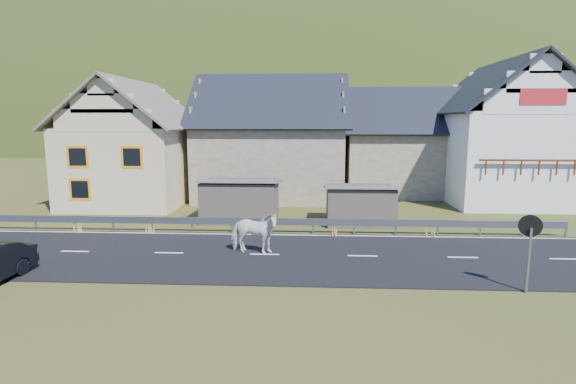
{
  "coord_description": "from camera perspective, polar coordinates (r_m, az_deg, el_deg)",
  "views": [
    {
      "loc": [
        1.89,
        -17.71,
        5.49
      ],
      "look_at": [
        0.86,
        1.96,
        2.33
      ],
      "focal_mm": 28.0,
      "sensor_mm": 36.0,
      "label": 1
    }
  ],
  "objects": [
    {
      "name": "ground",
      "position": [
        18.64,
        -2.98,
        -8.03
      ],
      "size": [
        160.0,
        160.0,
        0.0
      ],
      "primitive_type": "plane",
      "color": "#344015",
      "rests_on": "ground"
    },
    {
      "name": "house_cream",
      "position": [
        32.02,
        -18.95,
        6.6
      ],
      "size": [
        7.8,
        9.8,
        8.3
      ],
      "color": "beige",
      "rests_on": "ground"
    },
    {
      "name": "house_white",
      "position": [
        34.31,
        25.69,
        7.51
      ],
      "size": [
        8.8,
        10.8,
        9.7
      ],
      "color": "white",
      "rests_on": "ground"
    },
    {
      "name": "road",
      "position": [
        18.63,
        -2.99,
        -7.97
      ],
      "size": [
        60.0,
        7.0,
        0.04
      ],
      "primitive_type": "cube",
      "color": "black",
      "rests_on": "ground"
    },
    {
      "name": "mountain",
      "position": [
        199.37,
        3.86,
        1.75
      ],
      "size": [
        440.0,
        280.0,
        260.0
      ],
      "primitive_type": "ellipsoid",
      "color": "black",
      "rests_on": "ground"
    },
    {
      "name": "conifer_patch",
      "position": [
        139.81,
        -21.28,
        8.72
      ],
      "size": [
        76.0,
        50.0,
        28.0
      ],
      "primitive_type": "ellipsoid",
      "color": "black",
      "rests_on": "ground"
    },
    {
      "name": "traffic_mirror",
      "position": [
        16.19,
        28.35,
        -4.93
      ],
      "size": [
        0.67,
        0.35,
        2.55
      ],
      "rotation": [
        0.0,
        0.0,
        -0.42
      ],
      "color": "#93969B",
      "rests_on": "ground"
    },
    {
      "name": "shed_left",
      "position": [
        24.91,
        -6.04,
        -1.09
      ],
      "size": [
        4.3,
        3.3,
        2.4
      ],
      "primitive_type": "cube",
      "color": "brown",
      "rests_on": "ground"
    },
    {
      "name": "horse",
      "position": [
        18.57,
        -4.39,
        -5.13
      ],
      "size": [
        1.31,
        2.24,
        1.78
      ],
      "primitive_type": "imported",
      "rotation": [
        0.0,
        0.0,
        1.4
      ],
      "color": "white",
      "rests_on": "road"
    },
    {
      "name": "house_stone_b",
      "position": [
        35.45,
        14.67,
        6.79
      ],
      "size": [
        9.8,
        8.8,
        8.1
      ],
      "color": "tan",
      "rests_on": "ground"
    },
    {
      "name": "house_stone_a",
      "position": [
        32.85,
        -2.07,
        7.62
      ],
      "size": [
        10.8,
        9.8,
        8.9
      ],
      "color": "tan",
      "rests_on": "ground"
    },
    {
      "name": "shed_right",
      "position": [
        24.27,
        9.12,
        -1.66
      ],
      "size": [
        3.8,
        2.9,
        2.2
      ],
      "primitive_type": "cube",
      "color": "brown",
      "rests_on": "ground"
    },
    {
      "name": "guardrail",
      "position": [
        22.03,
        -2.0,
        -3.82
      ],
      "size": [
        28.1,
        0.09,
        0.75
      ],
      "color": "#93969B",
      "rests_on": "ground"
    },
    {
      "name": "lane_markings",
      "position": [
        18.62,
        -2.99,
        -7.9
      ],
      "size": [
        60.0,
        6.6,
        0.01
      ],
      "primitive_type": "cube",
      "color": "silver",
      "rests_on": "road"
    }
  ]
}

